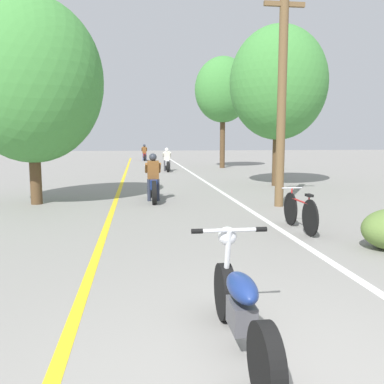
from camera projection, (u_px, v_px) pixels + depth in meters
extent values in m
cube|color=yellow|center=(120.00, 189.00, 15.17)|extent=(0.14, 48.00, 0.01)
cube|color=white|center=(214.00, 187.00, 15.63)|extent=(0.14, 48.00, 0.01)
cylinder|color=brown|center=(282.00, 97.00, 10.89)|extent=(0.24, 0.24, 5.94)
cube|color=brown|center=(284.00, 4.00, 10.58)|extent=(1.10, 0.10, 0.12)
cylinder|color=#513A23|center=(277.00, 150.00, 16.00)|extent=(0.32, 0.32, 2.79)
ellipsoid|color=#42893D|center=(278.00, 83.00, 15.66)|extent=(3.79, 3.41, 4.36)
cylinder|color=#513A23|center=(222.00, 138.00, 25.67)|extent=(0.32, 0.32, 3.76)
ellipsoid|color=#42893D|center=(223.00, 90.00, 25.27)|extent=(3.52, 3.17, 4.05)
cylinder|color=#513A23|center=(35.00, 166.00, 11.51)|extent=(0.32, 0.32, 2.21)
ellipsoid|color=#42893D|center=(31.00, 80.00, 11.20)|extent=(3.96, 3.57, 4.56)
cylinder|color=black|center=(225.00, 291.00, 4.21)|extent=(0.12, 0.59, 0.59)
cylinder|color=black|center=(266.00, 363.00, 2.87)|extent=(0.12, 0.59, 0.59)
ellipsoid|color=navy|center=(242.00, 287.00, 3.50)|extent=(0.24, 0.62, 0.20)
cube|color=#4C4C51|center=(241.00, 315.00, 3.53)|extent=(0.20, 0.36, 0.24)
cylinder|color=silver|center=(227.00, 262.00, 4.08)|extent=(0.06, 0.23, 0.71)
cylinder|color=silver|center=(229.00, 230.00, 3.94)|extent=(0.64, 0.04, 0.04)
cylinder|color=black|center=(197.00, 231.00, 3.90)|extent=(0.11, 0.05, 0.05)
cylinder|color=black|center=(261.00, 229.00, 3.98)|extent=(0.11, 0.05, 0.05)
sphere|color=silver|center=(227.00, 236.00, 4.04)|extent=(0.19, 0.19, 0.19)
cylinder|color=black|center=(153.00, 187.00, 12.91)|extent=(0.12, 0.68, 0.68)
cylinder|color=black|center=(154.00, 193.00, 11.55)|extent=(0.12, 0.68, 0.68)
cube|color=navy|center=(153.00, 184.00, 12.21)|extent=(0.20, 0.89, 0.28)
cylinder|color=silver|center=(152.00, 165.00, 12.72)|extent=(0.50, 0.03, 0.03)
cylinder|color=#282D3D|center=(149.00, 190.00, 12.17)|extent=(0.11, 0.11, 0.66)
cylinder|color=#282D3D|center=(158.00, 190.00, 12.20)|extent=(0.11, 0.11, 0.66)
cube|color=brown|center=(153.00, 170.00, 12.14)|extent=(0.34, 0.27, 0.56)
cylinder|color=brown|center=(146.00, 168.00, 12.26)|extent=(0.08, 0.44, 0.34)
cylinder|color=brown|center=(160.00, 168.00, 12.31)|extent=(0.08, 0.44, 0.34)
sphere|color=#2D333D|center=(153.00, 157.00, 12.12)|extent=(0.23, 0.23, 0.23)
cylinder|color=black|center=(166.00, 165.00, 24.03)|extent=(0.12, 0.60, 0.60)
cylinder|color=black|center=(168.00, 167.00, 22.59)|extent=(0.12, 0.60, 0.60)
cube|color=silver|center=(167.00, 163.00, 23.28)|extent=(0.20, 0.94, 0.28)
cylinder|color=silver|center=(166.00, 154.00, 23.84)|extent=(0.50, 0.03, 0.03)
cylinder|color=#38383D|center=(165.00, 166.00, 23.24)|extent=(0.11, 0.11, 0.62)
cylinder|color=#38383D|center=(169.00, 166.00, 23.27)|extent=(0.11, 0.11, 0.62)
cube|color=silver|center=(167.00, 156.00, 23.21)|extent=(0.34, 0.27, 0.53)
cylinder|color=silver|center=(163.00, 155.00, 23.34)|extent=(0.08, 0.42, 0.33)
cylinder|color=silver|center=(170.00, 155.00, 23.39)|extent=(0.08, 0.42, 0.33)
sphere|color=white|center=(167.00, 150.00, 23.20)|extent=(0.21, 0.21, 0.21)
cylinder|color=black|center=(144.00, 157.00, 35.08)|extent=(0.12, 0.57, 0.57)
cylinder|color=black|center=(145.00, 158.00, 33.75)|extent=(0.12, 0.57, 0.57)
cube|color=maroon|center=(144.00, 155.00, 34.39)|extent=(0.20, 0.87, 0.28)
cylinder|color=silver|center=(144.00, 149.00, 34.90)|extent=(0.50, 0.03, 0.03)
cylinder|color=slate|center=(143.00, 157.00, 34.35)|extent=(0.11, 0.11, 0.60)
cylinder|color=slate|center=(146.00, 157.00, 34.38)|extent=(0.11, 0.11, 0.60)
cube|color=brown|center=(144.00, 150.00, 34.32)|extent=(0.34, 0.28, 0.58)
cylinder|color=brown|center=(142.00, 149.00, 34.44)|extent=(0.08, 0.46, 0.35)
cylinder|color=brown|center=(147.00, 149.00, 34.49)|extent=(0.08, 0.46, 0.35)
sphere|color=#2D333D|center=(144.00, 145.00, 34.31)|extent=(0.22, 0.22, 0.22)
cylinder|color=black|center=(290.00, 209.00, 8.80)|extent=(0.04, 0.71, 0.71)
cylinder|color=black|center=(310.00, 218.00, 7.79)|extent=(0.04, 0.71, 0.71)
cylinder|color=#B21E1E|center=(300.00, 201.00, 8.26)|extent=(0.04, 0.82, 0.04)
cylinder|color=#B21E1E|center=(309.00, 206.00, 7.85)|extent=(0.03, 0.03, 0.43)
cube|color=black|center=(309.00, 195.00, 7.82)|extent=(0.10, 0.20, 0.05)
cylinder|color=#B21E1E|center=(292.00, 199.00, 8.72)|extent=(0.03, 0.03, 0.46)
cylinder|color=silver|center=(292.00, 188.00, 8.69)|extent=(0.44, 0.03, 0.03)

